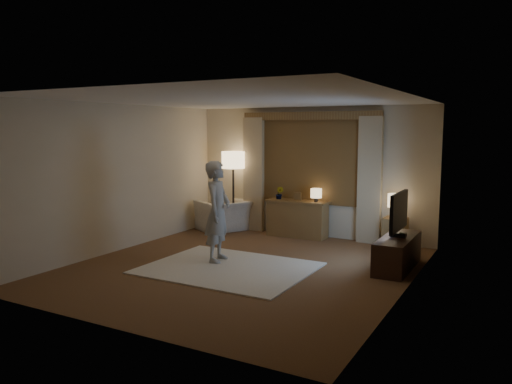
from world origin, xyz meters
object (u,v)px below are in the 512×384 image
Objects in this scene: person at (218,211)px; armchair at (223,215)px; tv_stand at (397,253)px; sideboard at (297,220)px; side_table at (395,233)px.

armchair is at bearing 18.24° from person.
tv_stand is 2.91m from person.
side_table is at bearing -1.46° from sideboard.
sideboard reaches higher than side_table.
tv_stand is (2.32, -1.37, -0.10)m from sideboard.
person is at bearing -98.28° from sideboard.
tv_stand is (0.35, -1.32, -0.03)m from side_table.
tv_stand is (3.98, -1.20, -0.07)m from armchair.
side_table is at bearing 119.73° from armchair.
armchair is 3.63m from side_table.
tv_stand is 0.86× the size of person.
side_table is at bearing -57.23° from person.
sideboard is 2.69m from tv_stand.
person is (-0.35, -2.38, 0.49)m from sideboard.
tv_stand is at bearing -30.61° from sideboard.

